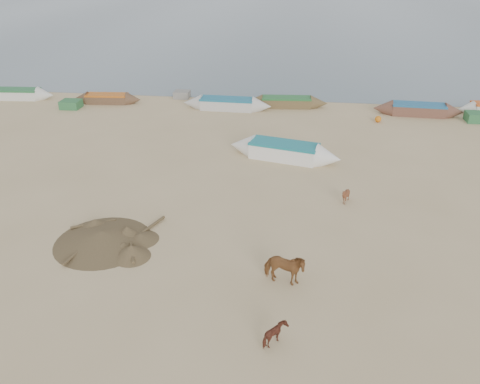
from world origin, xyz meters
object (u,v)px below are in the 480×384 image
(calf_front, at_px, (345,196))
(near_canoe, at_px, (284,151))
(calf_right, at_px, (276,335))
(cow_adult, at_px, (284,269))

(calf_front, distance_m, near_canoe, 5.83)
(calf_right, relative_size, near_canoe, 0.11)
(cow_adult, distance_m, near_canoe, 11.30)
(calf_front, distance_m, calf_right, 9.66)
(calf_front, relative_size, calf_right, 1.08)
(near_canoe, bearing_deg, cow_adult, -73.75)
(calf_right, distance_m, near_canoe, 14.24)
(cow_adult, relative_size, calf_right, 2.05)
(cow_adult, distance_m, calf_right, 2.95)
(cow_adult, xyz_separation_m, calf_front, (2.58, 6.34, -0.24))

